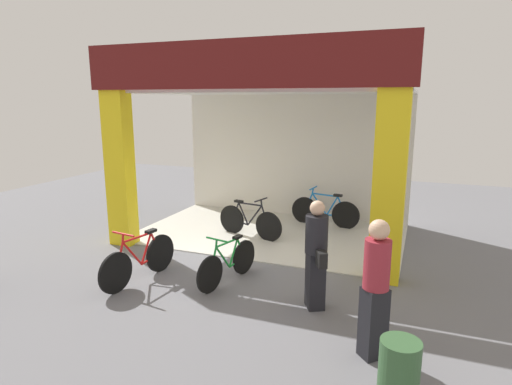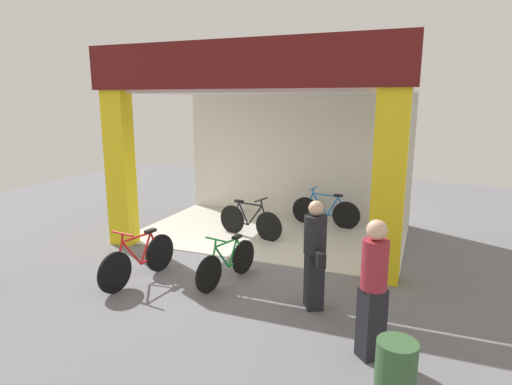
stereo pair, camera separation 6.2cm
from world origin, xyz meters
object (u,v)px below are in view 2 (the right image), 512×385
at_px(bicycle_parked_0, 227,263).
at_px(trash_bin, 395,380).
at_px(bicycle_parked_1, 139,260).
at_px(bicycle_inside_1, 326,211).
at_px(bicycle_inside_0, 250,221).
at_px(pedestrian_1, 315,254).
at_px(pedestrian_0, 373,288).

xyz_separation_m(bicycle_parked_0, trash_bin, (2.87, -2.28, 0.06)).
bearing_deg(bicycle_parked_1, trash_bin, -22.58).
bearing_deg(bicycle_inside_1, bicycle_parked_0, -101.71).
bearing_deg(bicycle_inside_1, bicycle_inside_0, -133.29).
bearing_deg(bicycle_inside_0, bicycle_inside_1, 46.71).
distance_m(bicycle_inside_1, pedestrian_1, 4.33).
xyz_separation_m(bicycle_inside_1, bicycle_parked_0, (-0.80, -3.87, -0.04)).
distance_m(bicycle_inside_1, pedestrian_0, 5.50).
xyz_separation_m(bicycle_parked_1, trash_bin, (4.29, -1.78, 0.03)).
distance_m(bicycle_parked_0, bicycle_parked_1, 1.50).
height_order(bicycle_inside_1, trash_bin, bicycle_inside_1).
xyz_separation_m(bicycle_inside_0, pedestrian_0, (3.11, -3.73, 0.52)).
distance_m(bicycle_inside_1, bicycle_parked_0, 3.95).
bearing_deg(trash_bin, bicycle_parked_0, 141.47).
bearing_deg(pedestrian_0, trash_bin, -70.24).
bearing_deg(bicycle_parked_0, trash_bin, -38.53).
bearing_deg(bicycle_inside_1, bicycle_parked_1, -116.90).
relative_size(bicycle_inside_1, trash_bin, 2.10).
bearing_deg(bicycle_parked_0, pedestrian_0, -27.78).
relative_size(bicycle_parked_0, pedestrian_1, 0.93).
relative_size(bicycle_inside_0, trash_bin, 2.03).
height_order(bicycle_parked_0, trash_bin, bicycle_parked_0).
relative_size(bicycle_parked_0, trash_bin, 1.88).
bearing_deg(bicycle_parked_1, bicycle_inside_0, 74.00).
xyz_separation_m(bicycle_inside_1, pedestrian_1, (0.79, -4.23, 0.47)).
relative_size(pedestrian_0, trash_bin, 2.12).
bearing_deg(trash_bin, pedestrian_1, 123.66).
bearing_deg(bicycle_inside_1, pedestrian_0, -71.65).
relative_size(bicycle_inside_0, bicycle_inside_1, 0.96).
relative_size(bicycle_parked_1, pedestrian_1, 1.04).
bearing_deg(bicycle_parked_0, bicycle_parked_1, -160.45).
xyz_separation_m(bicycle_inside_1, bicycle_parked_1, (-2.22, -4.37, 0.00)).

